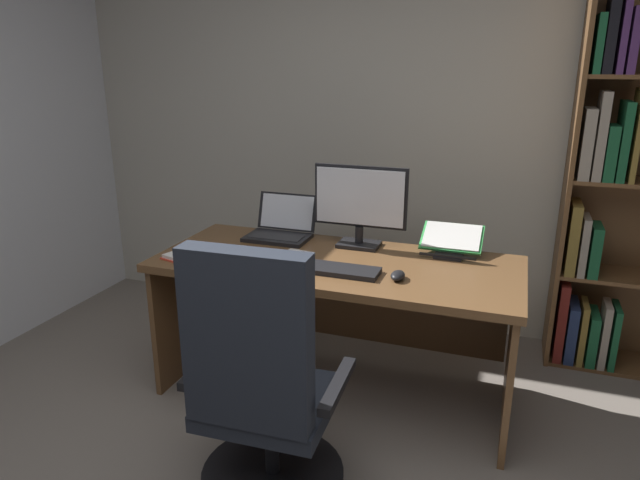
{
  "coord_description": "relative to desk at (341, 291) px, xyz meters",
  "views": [
    {
      "loc": [
        0.67,
        -1.2,
        1.69
      ],
      "look_at": [
        -0.21,
        1.29,
        0.86
      ],
      "focal_mm": 31.68,
      "sensor_mm": 36.0,
      "label": 1
    }
  ],
  "objects": [
    {
      "name": "open_binder",
      "position": [
        -0.58,
        -0.29,
        0.21
      ],
      "size": [
        0.53,
        0.41,
        0.02
      ],
      "rotation": [
        0.0,
        0.0,
        -0.28
      ],
      "color": "#DB422D",
      "rests_on": "desk"
    },
    {
      "name": "bookshelf",
      "position": [
        1.39,
        0.73,
        0.47
      ],
      "size": [
        0.86,
        0.33,
        2.17
      ],
      "color": "brown",
      "rests_on": "ground"
    },
    {
      "name": "keyboard",
      "position": [
        0.05,
        -0.24,
        0.21
      ],
      "size": [
        0.42,
        0.15,
        0.02
      ],
      "primitive_type": "cube",
      "color": "black",
      "rests_on": "desk"
    },
    {
      "name": "monitor",
      "position": [
        0.05,
        0.18,
        0.42
      ],
      "size": [
        0.5,
        0.16,
        0.44
      ],
      "color": "black",
      "rests_on": "desk"
    },
    {
      "name": "computer_mouse",
      "position": [
        0.35,
        -0.24,
        0.22
      ],
      "size": [
        0.06,
        0.1,
        0.04
      ],
      "primitive_type": "ellipsoid",
      "color": "black",
      "rests_on": "desk"
    },
    {
      "name": "pen",
      "position": [
        -0.2,
        -0.12,
        0.21
      ],
      "size": [
        0.13,
        0.06,
        0.01
      ],
      "primitive_type": "cylinder",
      "rotation": [
        0.0,
        1.57,
        0.36
      ],
      "color": "maroon",
      "rests_on": "notepad"
    },
    {
      "name": "wall_back",
      "position": [
        0.14,
        0.97,
        0.79
      ],
      "size": [
        5.13,
        0.12,
        2.67
      ],
      "primitive_type": "cube",
      "color": "beige",
      "rests_on": "ground"
    },
    {
      "name": "desk",
      "position": [
        0.0,
        0.0,
        0.0
      ],
      "size": [
        1.81,
        0.78,
        0.74
      ],
      "color": "brown",
      "rests_on": "ground"
    },
    {
      "name": "laptop",
      "position": [
        -0.42,
        0.19,
        0.25
      ],
      "size": [
        0.35,
        0.3,
        0.23
      ],
      "color": "black",
      "rests_on": "desk"
    },
    {
      "name": "reading_stand_with_book",
      "position": [
        0.52,
        0.24,
        0.26
      ],
      "size": [
        0.31,
        0.27,
        0.13
      ],
      "color": "black",
      "rests_on": "desk"
    },
    {
      "name": "office_chair",
      "position": [
        -0.03,
        -0.92,
        -0.09
      ],
      "size": [
        0.62,
        0.6,
        1.09
      ],
      "rotation": [
        0.0,
        0.0,
        0.04
      ],
      "color": "black",
      "rests_on": "ground"
    },
    {
      "name": "notepad",
      "position": [
        -0.22,
        -0.12,
        0.2
      ],
      "size": [
        0.18,
        0.23,
        0.01
      ],
      "primitive_type": "cube",
      "rotation": [
        0.0,
        0.0,
        -0.16
      ],
      "color": "white",
      "rests_on": "desk"
    }
  ]
}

